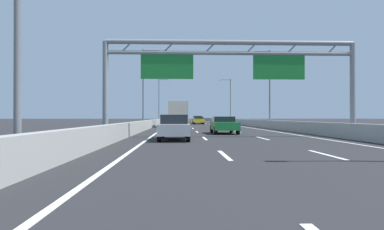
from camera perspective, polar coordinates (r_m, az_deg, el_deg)
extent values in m
plane|color=#262628|center=(99.20, -0.24, -1.07)|extent=(260.00, 260.00, 0.00)
cube|color=white|center=(11.81, 5.51, -6.79)|extent=(0.16, 3.00, 0.01)
cube|color=white|center=(20.73, 2.17, -3.99)|extent=(0.16, 3.00, 0.01)
cube|color=white|center=(29.70, 0.85, -2.88)|extent=(0.16, 3.00, 0.01)
cube|color=white|center=(38.68, 0.14, -2.28)|extent=(0.16, 3.00, 0.01)
cube|color=white|center=(47.67, -0.30, -1.90)|extent=(0.16, 3.00, 0.01)
cube|color=white|center=(56.67, -0.60, -1.65)|extent=(0.16, 3.00, 0.01)
cube|color=white|center=(65.66, -0.82, -1.46)|extent=(0.16, 3.00, 0.01)
cube|color=white|center=(74.66, -0.98, -1.32)|extent=(0.16, 3.00, 0.01)
cube|color=white|center=(83.66, -1.11, -1.21)|extent=(0.16, 3.00, 0.01)
cube|color=white|center=(92.65, -1.22, -1.12)|extent=(0.16, 3.00, 0.01)
cube|color=white|center=(101.65, -1.30, -1.05)|extent=(0.16, 3.00, 0.01)
cube|color=white|center=(110.65, -1.38, -0.99)|extent=(0.16, 3.00, 0.01)
cube|color=white|center=(119.65, -1.44, -0.94)|extent=(0.16, 3.00, 0.01)
cube|color=white|center=(128.65, -1.49, -0.89)|extent=(0.16, 3.00, 0.01)
cube|color=white|center=(137.65, -1.54, -0.85)|extent=(0.16, 3.00, 0.01)
cube|color=white|center=(146.64, -1.58, -0.82)|extent=(0.16, 3.00, 0.01)
cube|color=white|center=(155.64, -1.61, -0.79)|extent=(0.16, 3.00, 0.01)
cube|color=white|center=(12.80, 21.80, -6.27)|extent=(0.16, 3.00, 0.01)
cube|color=white|center=(21.31, 11.89, -3.89)|extent=(0.16, 3.00, 0.01)
cube|color=white|center=(30.11, 7.71, -2.84)|extent=(0.16, 3.00, 0.01)
cube|color=white|center=(39.00, 5.44, -2.26)|extent=(0.16, 3.00, 0.01)
cube|color=white|center=(47.93, 4.01, -1.89)|extent=(0.16, 3.00, 0.01)
cube|color=white|center=(56.88, 3.03, -1.64)|extent=(0.16, 3.00, 0.01)
cube|color=white|center=(65.85, 2.32, -1.46)|extent=(0.16, 3.00, 0.01)
cube|color=white|center=(74.82, 1.77, -1.32)|extent=(0.16, 3.00, 0.01)
cube|color=white|center=(83.80, 1.35, -1.21)|extent=(0.16, 3.00, 0.01)
cube|color=white|center=(92.78, 1.01, -1.12)|extent=(0.16, 3.00, 0.01)
cube|color=white|center=(101.77, 0.72, -1.05)|extent=(0.16, 3.00, 0.01)
cube|color=white|center=(110.76, 0.49, -0.99)|extent=(0.16, 3.00, 0.01)
cube|color=white|center=(119.75, 0.29, -0.94)|extent=(0.16, 3.00, 0.01)
cube|color=white|center=(128.74, 0.11, -0.89)|extent=(0.16, 3.00, 0.01)
cube|color=white|center=(137.73, -0.04, -0.85)|extent=(0.16, 3.00, 0.01)
cube|color=white|center=(146.73, -0.17, -0.82)|extent=(0.16, 3.00, 0.01)
cube|color=white|center=(155.72, -0.29, -0.79)|extent=(0.16, 3.00, 0.01)
cube|color=white|center=(87.16, -3.43, -1.18)|extent=(0.16, 176.00, 0.01)
cube|color=white|center=(87.57, 3.46, -1.17)|extent=(0.16, 176.00, 0.01)
cube|color=#9E9E99|center=(109.19, -4.04, -0.75)|extent=(0.45, 220.00, 0.95)
cube|color=#9E9E99|center=(109.62, 3.19, -0.75)|extent=(0.45, 220.00, 0.95)
cylinder|color=gray|center=(22.39, -14.48, 4.21)|extent=(0.36, 0.36, 6.20)
cylinder|color=gray|center=(24.72, 25.60, 3.81)|extent=(0.36, 0.36, 6.20)
cylinder|color=gray|center=(22.60, 6.59, 12.12)|extent=(16.25, 0.32, 0.32)
cylinder|color=gray|center=(22.46, 6.59, 10.37)|extent=(16.25, 0.26, 0.26)
cylinder|color=gray|center=(22.53, -11.03, 11.25)|extent=(0.74, 0.10, 0.74)
cylinder|color=gray|center=(22.28, -4.00, 11.38)|extent=(0.74, 0.10, 0.74)
cylinder|color=gray|center=(22.36, 3.09, 11.33)|extent=(0.74, 0.10, 0.74)
cylinder|color=gray|center=(22.77, 10.03, 11.13)|extent=(0.74, 0.10, 0.74)
cylinder|color=gray|center=(23.48, 16.62, 10.78)|extent=(0.74, 0.10, 0.74)
cylinder|color=gray|center=(24.47, 22.73, 10.34)|extent=(0.74, 0.10, 0.74)
cube|color=#19752D|center=(22.06, -4.24, 8.19)|extent=(3.40, 0.12, 1.60)
cube|color=#19752D|center=(23.00, 14.52, 7.85)|extent=(3.40, 0.12, 1.60)
cylinder|color=slate|center=(41.01, -8.27, 4.47)|extent=(0.20, 0.20, 9.50)
cylinder|color=slate|center=(41.54, -6.73, 10.82)|extent=(2.20, 0.12, 0.12)
cube|color=#F2EAC6|center=(41.45, -5.18, 10.70)|extent=(0.56, 0.28, 0.20)
cylinder|color=slate|center=(42.25, 13.05, 4.34)|extent=(0.20, 0.20, 9.50)
cylinder|color=slate|center=(42.60, 11.59, 10.54)|extent=(2.20, 0.12, 0.12)
cube|color=#F2EAC6|center=(42.34, 10.12, 10.47)|extent=(0.56, 0.28, 0.20)
cylinder|color=slate|center=(72.32, -5.62, 2.40)|extent=(0.20, 0.20, 9.50)
cylinder|color=slate|center=(72.63, -4.75, 6.03)|extent=(2.20, 0.12, 0.12)
cube|color=#F2EAC6|center=(72.57, -3.88, 5.96)|extent=(0.56, 0.28, 0.20)
cylinder|color=slate|center=(73.04, 6.54, 2.38)|extent=(0.20, 0.20, 9.50)
cylinder|color=slate|center=(73.24, 5.68, 5.98)|extent=(2.20, 0.12, 0.12)
cube|color=#F2EAC6|center=(73.08, 4.82, 5.92)|extent=(0.56, 0.28, 0.20)
cube|color=yellow|center=(60.87, 1.14, -0.97)|extent=(1.83, 4.34, 0.62)
cube|color=black|center=(61.18, 1.12, -0.47)|extent=(1.61, 1.91, 0.43)
cylinder|color=black|center=(62.45, 0.31, -1.24)|extent=(0.22, 0.64, 0.64)
cylinder|color=black|center=(62.54, 1.79, -1.23)|extent=(0.22, 0.64, 0.64)
cylinder|color=black|center=(59.21, 0.45, -1.29)|extent=(0.22, 0.64, 0.64)
cylinder|color=black|center=(59.31, 2.01, -1.28)|extent=(0.22, 0.64, 0.64)
cube|color=black|center=(67.11, 0.88, -0.89)|extent=(1.83, 4.32, 0.65)
cube|color=black|center=(66.51, 0.91, -0.39)|extent=(1.61, 1.94, 0.54)
cylinder|color=black|center=(68.68, 0.14, -1.15)|extent=(0.22, 0.64, 0.64)
cylinder|color=black|center=(68.77, 1.48, -1.15)|extent=(0.22, 0.64, 0.64)
cylinder|color=black|center=(65.47, 0.25, -1.19)|extent=(0.22, 0.64, 0.64)
cylinder|color=black|center=(65.56, 1.66, -1.19)|extent=(0.22, 0.64, 0.64)
cube|color=#1E7A38|center=(26.91, 5.44, -1.83)|extent=(1.89, 4.28, 0.61)
cube|color=black|center=(27.32, 5.33, -0.71)|extent=(1.66, 1.83, 0.43)
cylinder|color=black|center=(28.40, 3.35, -2.36)|extent=(0.22, 0.64, 0.64)
cylinder|color=black|center=(28.61, 6.68, -2.34)|extent=(0.22, 0.64, 0.64)
cylinder|color=black|center=(25.24, 4.05, -2.62)|extent=(0.22, 0.64, 0.64)
cylinder|color=black|center=(25.48, 7.78, -2.59)|extent=(0.22, 0.64, 0.64)
cube|color=orange|center=(31.23, -2.26, -1.58)|extent=(1.79, 4.69, 0.64)
cube|color=black|center=(30.97, -2.26, -0.55)|extent=(1.57, 2.15, 0.48)
cylinder|color=black|center=(33.05, -3.62, -2.07)|extent=(0.22, 0.64, 0.64)
cylinder|color=black|center=(33.05, -0.90, -2.07)|extent=(0.22, 0.64, 0.64)
cylinder|color=black|center=(29.46, -3.79, -2.29)|extent=(0.22, 0.64, 0.64)
cylinder|color=black|center=(29.46, -0.74, -2.29)|extent=(0.22, 0.64, 0.64)
cube|color=#A8ADB2|center=(19.58, -3.03, -2.39)|extent=(1.74, 4.55, 0.61)
cube|color=black|center=(19.63, -3.03, -0.72)|extent=(1.53, 1.91, 0.53)
cylinder|color=black|center=(21.34, -5.01, -3.04)|extent=(0.22, 0.64, 0.64)
cylinder|color=black|center=(21.32, -0.92, -3.05)|extent=(0.22, 0.64, 0.64)
cylinder|color=black|center=(17.91, -5.56, -3.57)|extent=(0.22, 0.64, 0.64)
cylinder|color=black|center=(17.88, -0.67, -3.58)|extent=(0.22, 0.64, 0.64)
cube|color=red|center=(118.14, 1.10, -0.65)|extent=(1.85, 4.34, 0.61)
cube|color=black|center=(118.37, 1.09, -0.38)|extent=(1.63, 1.98, 0.49)
cylinder|color=black|center=(119.72, 0.67, -0.79)|extent=(0.22, 0.64, 0.64)
cylinder|color=black|center=(119.81, 1.44, -0.79)|extent=(0.22, 0.64, 0.64)
cylinder|color=black|center=(116.48, 0.75, -0.80)|extent=(0.22, 0.64, 0.64)
cylinder|color=black|center=(116.58, 1.55, -0.80)|extent=(0.22, 0.64, 0.64)
cube|color=silver|center=(47.57, -2.34, -0.07)|extent=(2.48, 2.17, 2.10)
cube|color=beige|center=(43.59, -2.36, 0.38)|extent=(2.48, 5.39, 2.76)
cylinder|color=black|center=(47.78, -3.67, -1.33)|extent=(0.28, 0.96, 0.96)
cylinder|color=black|center=(47.78, -1.02, -1.33)|extent=(0.28, 0.96, 0.96)
cylinder|color=black|center=(42.32, -3.86, -1.46)|extent=(0.28, 0.96, 0.96)
cylinder|color=black|center=(42.31, -0.87, -1.47)|extent=(0.28, 0.96, 0.96)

